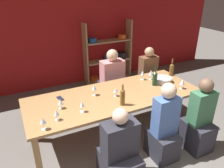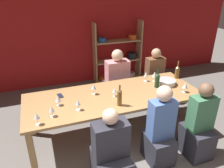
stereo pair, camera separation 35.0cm
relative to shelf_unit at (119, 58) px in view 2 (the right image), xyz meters
The scene contains 22 objects.
wall_back_red 1.35m from the shelf_unit, 169.76° to the left, with size 8.80×0.06×2.70m.
shelf_unit is the anchor object (origin of this frame).
dining_table 2.37m from the shelf_unit, 113.17° to the right, with size 2.80×1.06×0.76m.
mixing_bowl 2.13m from the shelf_unit, 88.15° to the right, with size 0.33×0.33×0.09m.
wine_bottle_green 2.70m from the shelf_unit, 111.17° to the right, with size 0.07×0.07×0.33m.
wine_bottle_dark 2.00m from the shelf_unit, 78.13° to the right, with size 0.08×0.08×0.33m.
wine_bottle_amber 2.18m from the shelf_unit, 93.90° to the right, with size 0.08×0.08×0.34m.
wine_glass_white_a 2.42m from the shelf_unit, 112.96° to the right, with size 0.07×0.07×0.14m.
wine_glass_red_a 2.50m from the shelf_unit, 85.72° to the right, with size 0.08×0.08×0.18m.
wine_glass_empty_a 2.90m from the shelf_unit, 122.76° to the right, with size 0.07×0.07×0.17m.
wine_glass_red_b 3.14m from the shelf_unit, 127.95° to the right, with size 0.07×0.07×0.16m.
wine_glass_red_c 1.90m from the shelf_unit, 96.34° to the right, with size 0.07×0.07×0.18m.
wine_glass_empty_b 3.36m from the shelf_unit, 129.23° to the right, with size 0.08×0.08×0.17m.
wine_glass_white_b 2.86m from the shelf_unit, 129.37° to the right, with size 0.08×0.08×0.15m.
wine_glass_empty_c 2.40m from the shelf_unit, 121.06° to the right, with size 0.08×0.08×0.18m.
wine_glass_red_d 1.95m from the shelf_unit, 91.97° to the right, with size 0.08×0.08×0.19m.
cell_phone 2.60m from the shelf_unit, 132.34° to the right, with size 0.10×0.16×0.01m.
person_near_a 3.01m from the shelf_unit, 100.23° to the right, with size 0.35×0.44×1.22m.
person_far_a 1.40m from the shelf_unit, 78.67° to the right, with size 0.37×0.47×1.19m.
person_near_b 3.33m from the shelf_unit, 113.08° to the right, with size 0.44×0.55×1.09m.
person_far_b 1.38m from the shelf_unit, 112.61° to the right, with size 0.46×0.57×1.22m.
person_near_c 3.05m from the shelf_unit, 88.87° to the right, with size 0.36×0.45×1.20m.
Camera 2 is at (-0.90, -1.43, 2.42)m, focal length 35.00 mm.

